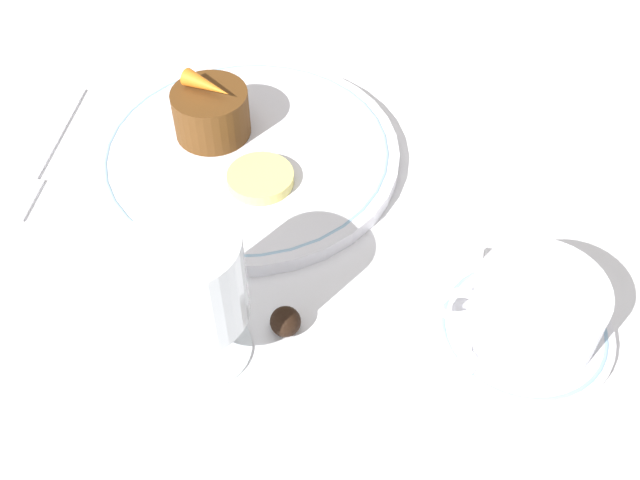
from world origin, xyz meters
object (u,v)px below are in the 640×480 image
(wine_glass, at_px, (191,286))
(fork, at_px, (41,164))
(coffee_cup, at_px, (536,309))
(dessert_cake, at_px, (211,113))
(dinner_plate, at_px, (248,154))

(wine_glass, xyz_separation_m, fork, (0.18, -0.19, -0.07))
(wine_glass, bearing_deg, coffee_cup, -174.80)
(coffee_cup, height_order, dessert_cake, coffee_cup)
(wine_glass, bearing_deg, dessert_cake, -83.81)
(coffee_cup, height_order, wine_glass, wine_glass)
(fork, bearing_deg, dinner_plate, -174.88)
(wine_glass, relative_size, fork, 0.66)
(coffee_cup, xyz_separation_m, dessert_cake, (0.26, -0.21, -0.00))
(fork, bearing_deg, coffee_cup, 158.27)
(dessert_cake, bearing_deg, wine_glass, 96.19)
(coffee_cup, distance_m, wine_glass, 0.24)
(dessert_cake, bearing_deg, fork, 14.30)
(dinner_plate, distance_m, fork, 0.19)
(dinner_plate, distance_m, dessert_cake, 0.05)
(fork, distance_m, dessert_cake, 0.16)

